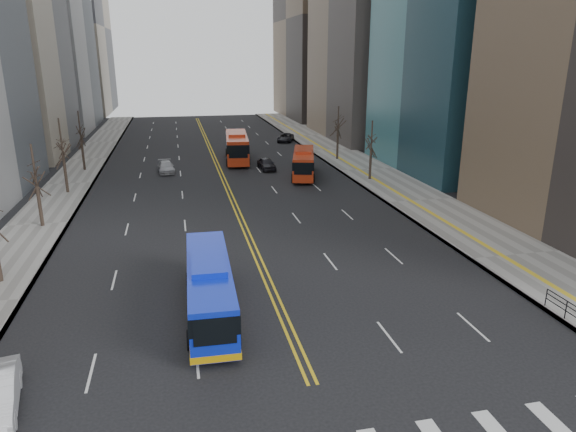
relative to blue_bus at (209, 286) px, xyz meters
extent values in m
cube|color=gray|center=(21.25, 32.68, -1.57)|extent=(7.00, 130.00, 0.15)
cube|color=gray|center=(-12.75, 32.68, -1.57)|extent=(5.00, 130.00, 0.15)
cube|color=gold|center=(3.55, 42.68, -1.64)|extent=(0.15, 100.00, 0.01)
cube|color=gold|center=(3.95, 42.68, -1.64)|extent=(0.15, 100.00, 0.01)
cube|color=gray|center=(-25.25, 112.68, 18.35)|extent=(18.00, 30.00, 40.00)
cube|color=brown|center=(32.75, 90.68, 19.35)|extent=(18.00, 30.00, 42.00)
cylinder|color=black|center=(18.05, -4.82, -1.00)|extent=(0.06, 0.06, 1.00)
cylinder|color=black|center=(18.05, -3.32, -1.00)|extent=(0.06, 0.06, 1.00)
cylinder|color=#2B221A|center=(-12.25, 17.68, 0.15)|extent=(0.28, 0.28, 3.60)
cylinder|color=#2B221A|center=(-12.25, 28.68, 0.35)|extent=(0.28, 0.28, 4.00)
cylinder|color=#2B221A|center=(-12.25, 39.68, 0.25)|extent=(0.28, 0.28, 3.80)
cylinder|color=#2B221A|center=(19.75, 27.68, 0.10)|extent=(0.28, 0.28, 3.50)
cylinder|color=#2B221A|center=(19.75, 39.68, 0.23)|extent=(0.28, 0.28, 3.75)
cube|color=#0D26CF|center=(0.00, 0.00, -0.05)|extent=(2.49, 10.71, 2.49)
cube|color=black|center=(0.00, 0.00, 0.46)|extent=(2.55, 10.73, 0.91)
cube|color=#0D26CF|center=(0.00, 0.00, 1.29)|extent=(1.87, 3.77, 0.40)
cube|color=#D0970A|center=(0.00, 0.00, -1.10)|extent=(2.55, 10.73, 0.35)
cylinder|color=black|center=(-1.20, -3.38, -1.15)|extent=(0.33, 1.01, 1.00)
cylinder|color=black|center=(1.02, -3.44, -1.15)|extent=(0.33, 1.01, 1.00)
cylinder|color=black|center=(-1.02, 3.44, -1.15)|extent=(0.33, 1.01, 1.00)
cylinder|color=black|center=(1.20, 3.38, -1.15)|extent=(0.33, 1.01, 1.00)
cube|color=#B83013|center=(12.95, 31.17, -0.04)|extent=(4.67, 10.08, 2.51)
cube|color=black|center=(12.95, 31.17, 0.48)|extent=(4.73, 10.12, 0.92)
cube|color=#B83013|center=(12.95, 31.17, 1.32)|extent=(2.61, 3.79, 0.40)
cylinder|color=black|center=(11.07, 28.41, -1.15)|extent=(0.55, 1.04, 1.00)
cylinder|color=black|center=(13.23, 27.84, -1.15)|extent=(0.55, 1.04, 1.00)
cylinder|color=black|center=(12.68, 34.50, -1.15)|extent=(0.55, 1.04, 1.00)
cylinder|color=black|center=(14.84, 33.93, -1.15)|extent=(0.55, 1.04, 1.00)
cube|color=#B83013|center=(6.61, 42.10, 0.25)|extent=(3.77, 12.01, 3.09)
cube|color=black|center=(6.61, 42.10, 0.84)|extent=(3.83, 12.04, 1.10)
cube|color=#B83013|center=(6.61, 42.10, 1.89)|extent=(2.52, 4.32, 0.40)
cylinder|color=black|center=(4.92, 38.46, -1.15)|extent=(0.39, 1.02, 1.00)
cylinder|color=black|center=(7.59, 38.21, -1.15)|extent=(0.39, 1.02, 1.00)
cylinder|color=black|center=(5.62, 45.99, -1.15)|extent=(0.39, 1.02, 1.00)
cylinder|color=black|center=(8.29, 45.74, -1.15)|extent=(0.39, 1.02, 1.00)
imported|color=black|center=(9.42, 35.67, -0.93)|extent=(1.98, 4.33, 1.44)
imported|color=#A1A1A6|center=(-2.58, 36.68, -1.00)|extent=(2.19, 4.59, 1.29)
imported|color=black|center=(16.25, 56.34, -0.98)|extent=(3.82, 5.26, 1.33)
camera|label=1|loc=(-1.27, -25.18, 11.63)|focal=32.00mm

